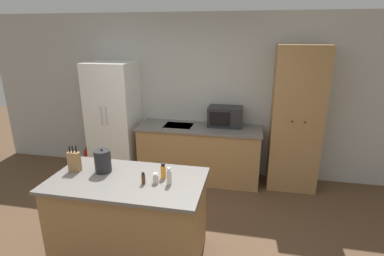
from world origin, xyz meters
name	(u,v)px	position (x,y,z in m)	size (l,w,h in m)	color
wall_back	(193,96)	(0.00, 2.33, 1.30)	(7.20, 0.06, 2.60)	#B2B2AD
refrigerator	(114,119)	(-1.26, 1.99, 0.93)	(0.74, 0.65, 1.86)	white
back_counter	(199,153)	(0.18, 1.99, 0.45)	(1.94, 0.65, 0.89)	#9E7547
pantry_cabinet	(296,120)	(1.61, 2.04, 1.07)	(0.71, 0.54, 2.14)	#9E7547
kitchen_island	(130,217)	(-0.22, 0.10, 0.45)	(1.55, 0.85, 0.90)	#9E7547
microwave	(225,116)	(0.56, 2.11, 1.04)	(0.52, 0.34, 0.31)	#232326
knife_block	(74,161)	(-0.83, 0.16, 1.01)	(0.12, 0.07, 0.28)	#9E7547
spice_bottle_tall_dark	(169,177)	(0.22, 0.07, 0.98)	(0.05, 0.05, 0.17)	beige
spice_bottle_short_red	(143,178)	(-0.02, 0.03, 0.95)	(0.04, 0.04, 0.12)	#563319
spice_bottle_amber_oil	(156,179)	(0.09, 0.07, 0.95)	(0.06, 0.06, 0.10)	beige
spice_bottle_green_herb	(163,171)	(0.13, 0.19, 0.97)	(0.05, 0.05, 0.16)	orange
kettle	(103,161)	(-0.53, 0.20, 1.02)	(0.17, 0.17, 0.26)	#232326
fire_extinguisher	(89,159)	(-1.78, 1.95, 0.18)	(0.13, 0.13, 0.42)	red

